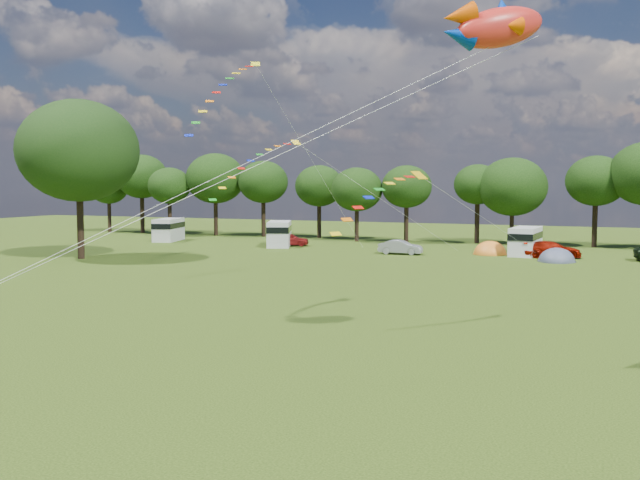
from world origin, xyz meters
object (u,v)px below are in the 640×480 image
at_px(car_c, 552,249).
at_px(tent_orange, 490,254).
at_px(big_tree, 78,151).
at_px(car_b, 400,247).
at_px(campervan_c, 525,240).
at_px(tent_greyblue, 557,261).
at_px(fish_kite, 492,27).
at_px(car_a, 290,239).
at_px(campervan_b, 279,233).
at_px(campervan_a, 169,229).

xyz_separation_m(car_c, tent_orange, (-5.29, 0.86, -0.68)).
relative_size(big_tree, car_b, 3.66).
xyz_separation_m(campervan_c, tent_greyblue, (2.95, -4.39, -1.30)).
distance_m(car_b, fish_kite, 40.56).
relative_size(tent_greyblue, fish_kite, 0.90).
xyz_separation_m(car_a, tent_orange, (20.09, -0.94, -0.63)).
xyz_separation_m(big_tree, tent_orange, (31.26, 16.73, -9.00)).
relative_size(car_a, tent_orange, 1.17).
relative_size(car_b, campervan_b, 0.65).
bearing_deg(campervan_b, fish_kite, -167.31).
bearing_deg(campervan_a, car_a, -106.97).
bearing_deg(tent_orange, campervan_b, -179.86).
xyz_separation_m(big_tree, campervan_b, (10.47, 16.68, -7.67)).
bearing_deg(car_a, big_tree, 129.50).
bearing_deg(tent_orange, car_a, 177.31).
height_order(campervan_a, campervan_c, campervan_c).
relative_size(campervan_b, fish_kite, 1.53).
xyz_separation_m(car_b, campervan_c, (10.39, 3.45, 0.68)).
bearing_deg(car_c, campervan_b, 75.54).
relative_size(tent_orange, fish_kite, 0.91).
bearing_deg(campervan_b, big_tree, 126.39).
bearing_deg(car_b, big_tree, 115.53).
relative_size(car_a, campervan_b, 0.70).
bearing_deg(big_tree, tent_orange, 28.15).
relative_size(car_a, car_c, 0.83).
bearing_deg(tent_orange, campervan_a, 177.68).
bearing_deg(car_a, campervan_b, 126.28).
relative_size(campervan_c, tent_greyblue, 1.57).
distance_m(car_b, campervan_b, 13.74).
bearing_deg(campervan_c, campervan_b, 95.17).
xyz_separation_m(tent_orange, fish_kite, (6.13, -39.69, 11.53)).
xyz_separation_m(campervan_c, fish_kite, (3.14, -40.10, 10.23)).
xyz_separation_m(car_b, car_c, (12.70, 2.18, 0.06)).
bearing_deg(campervan_a, tent_greyblue, -112.66).
xyz_separation_m(car_b, tent_greyblue, (13.34, -0.94, -0.62)).
height_order(car_a, fish_kite, fish_kite).
bearing_deg(car_c, fish_kite, 168.55).
xyz_separation_m(tent_greyblue, fish_kite, (0.19, -35.71, 11.53)).
relative_size(car_b, fish_kite, 1.00).
bearing_deg(fish_kite, tent_orange, 64.46).
height_order(big_tree, tent_orange, big_tree).
relative_size(car_b, campervan_a, 0.68).
bearing_deg(campervan_b, tent_greyblue, -119.85).
xyz_separation_m(car_c, campervan_c, (-2.31, 1.28, 0.62)).
bearing_deg(fish_kite, car_b, 75.95).
xyz_separation_m(big_tree, car_c, (36.56, 15.87, -8.32)).
bearing_deg(fish_kite, car_a, 88.51).
bearing_deg(fish_kite, campervan_b, 89.87).
height_order(campervan_b, tent_orange, campervan_b).
distance_m(big_tree, tent_greyblue, 40.34).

